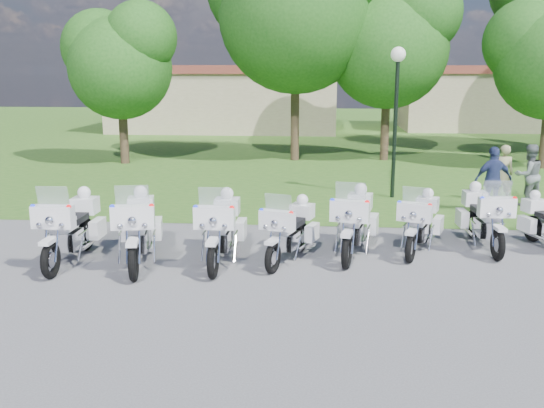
# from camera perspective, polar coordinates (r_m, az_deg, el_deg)

# --- Properties ---
(ground) EXTENTS (100.00, 100.00, 0.00)m
(ground) POSITION_cam_1_polar(r_m,az_deg,el_deg) (12.26, 3.56, -5.62)
(ground) COLOR #56565B
(ground) RESTS_ON ground
(grass_lawn) EXTENTS (100.00, 48.00, 0.01)m
(grass_lawn) POSITION_cam_1_polar(r_m,az_deg,el_deg) (38.84, 4.45, 6.81)
(grass_lawn) COLOR #2D5E1D
(grass_lawn) RESTS_ON ground
(motorcycle_0) EXTENTS (0.84, 2.54, 1.70)m
(motorcycle_0) POSITION_cam_1_polar(r_m,az_deg,el_deg) (12.87, -18.36, -2.07)
(motorcycle_0) COLOR black
(motorcycle_0) RESTS_ON ground
(motorcycle_1) EXTENTS (1.19, 2.58, 1.75)m
(motorcycle_1) POSITION_cam_1_polar(r_m,az_deg,el_deg) (12.38, -12.49, -2.19)
(motorcycle_1) COLOR black
(motorcycle_1) RESTS_ON ground
(motorcycle_2) EXTENTS (0.83, 2.51, 1.69)m
(motorcycle_2) POSITION_cam_1_polar(r_m,az_deg,el_deg) (12.23, -4.77, -2.23)
(motorcycle_2) COLOR black
(motorcycle_2) RESTS_ON ground
(motorcycle_3) EXTENTS (1.17, 2.18, 1.51)m
(motorcycle_3) POSITION_cam_1_polar(r_m,az_deg,el_deg) (12.32, 1.75, -2.44)
(motorcycle_3) COLOR black
(motorcycle_3) RESTS_ON ground
(motorcycle_4) EXTENTS (1.12, 2.48, 1.68)m
(motorcycle_4) POSITION_cam_1_polar(r_m,az_deg,el_deg) (12.82, 7.81, -1.63)
(motorcycle_4) COLOR black
(motorcycle_4) RESTS_ON ground
(motorcycle_5) EXTENTS (1.22, 2.17, 1.52)m
(motorcycle_5) POSITION_cam_1_polar(r_m,az_deg,el_deg) (13.33, 13.82, -1.63)
(motorcycle_5) COLOR black
(motorcycle_5) RESTS_ON ground
(motorcycle_6) EXTENTS (0.85, 2.41, 1.62)m
(motorcycle_6) POSITION_cam_1_polar(r_m,az_deg,el_deg) (14.00, 19.31, -1.14)
(motorcycle_6) COLOR black
(motorcycle_6) RESTS_ON ground
(lamp_post) EXTENTS (0.44, 0.44, 4.48)m
(lamp_post) POSITION_cam_1_polar(r_m,az_deg,el_deg) (18.52, 11.67, 10.83)
(lamp_post) COLOR black
(lamp_post) RESTS_ON ground
(tree_0) EXTENTS (4.89, 4.17, 6.52)m
(tree_0) POSITION_cam_1_polar(r_m,az_deg,el_deg) (25.89, -14.20, 13.22)
(tree_0) COLOR #38281C
(tree_0) RESTS_ON ground
(tree_1) EXTENTS (7.52, 6.41, 10.02)m
(tree_1) POSITION_cam_1_polar(r_m,az_deg,el_deg) (26.29, 2.13, 18.64)
(tree_1) COLOR #38281C
(tree_1) RESTS_ON ground
(tree_2) EXTENTS (5.86, 5.00, 7.82)m
(tree_2) POSITION_cam_1_polar(r_m,az_deg,el_deg) (26.60, 10.81, 15.21)
(tree_2) COLOR #38281C
(tree_2) RESTS_ON ground
(building_west) EXTENTS (14.56, 8.32, 4.10)m
(building_west) POSITION_cam_1_polar(r_m,az_deg,el_deg) (40.17, -4.21, 9.96)
(building_west) COLOR tan
(building_west) RESTS_ON ground
(building_east) EXTENTS (11.44, 7.28, 4.10)m
(building_east) POSITION_cam_1_polar(r_m,az_deg,el_deg) (43.06, 19.53, 9.45)
(building_east) COLOR tan
(building_east) RESTS_ON ground
(bystander_a) EXTENTS (0.64, 0.44, 1.69)m
(bystander_a) POSITION_cam_1_polar(r_m,az_deg,el_deg) (18.93, 20.89, 2.66)
(bystander_a) COLOR tan
(bystander_a) RESTS_ON ground
(bystander_b) EXTENTS (1.01, 0.89, 1.76)m
(bystander_b) POSITION_cam_1_polar(r_m,az_deg,el_deg) (18.73, 22.99, 2.49)
(bystander_b) COLOR slate
(bystander_b) RESTS_ON ground
(bystander_c) EXTENTS (1.14, 0.68, 1.81)m
(bystander_c) POSITION_cam_1_polar(r_m,az_deg,el_deg) (17.38, 20.09, 2.11)
(bystander_c) COLOR navy
(bystander_c) RESTS_ON ground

